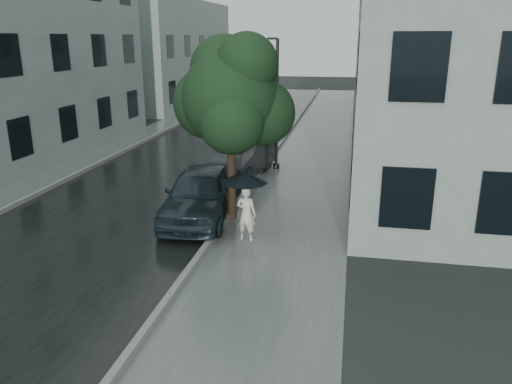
% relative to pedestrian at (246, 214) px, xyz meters
% --- Properties ---
extents(ground, '(120.00, 120.00, 0.00)m').
position_rel_pedestrian_xyz_m(ground, '(0.68, -2.00, -0.76)').
color(ground, black).
rests_on(ground, ground).
extents(sidewalk, '(3.50, 60.00, 0.01)m').
position_rel_pedestrian_xyz_m(sidewalk, '(0.93, 10.00, -0.75)').
color(sidewalk, slate).
rests_on(sidewalk, ground).
extents(kerb_near, '(0.15, 60.00, 0.15)m').
position_rel_pedestrian_xyz_m(kerb_near, '(-0.89, 10.00, -0.68)').
color(kerb_near, slate).
rests_on(kerb_near, ground).
extents(asphalt_road, '(6.85, 60.00, 0.00)m').
position_rel_pedestrian_xyz_m(asphalt_road, '(-4.39, 10.00, -0.75)').
color(asphalt_road, black).
rests_on(asphalt_road, ground).
extents(kerb_far, '(0.15, 60.00, 0.15)m').
position_rel_pedestrian_xyz_m(kerb_far, '(-7.89, 10.00, -0.68)').
color(kerb_far, slate).
rests_on(kerb_far, ground).
extents(sidewalk_far, '(1.70, 60.00, 0.01)m').
position_rel_pedestrian_xyz_m(sidewalk_far, '(-8.82, 10.00, -0.75)').
color(sidewalk_far, '#4C5451').
rests_on(sidewalk_far, ground).
extents(building_near, '(7.02, 36.00, 9.00)m').
position_rel_pedestrian_xyz_m(building_near, '(6.15, 17.50, 3.74)').
color(building_near, '#8E9B95').
rests_on(building_near, ground).
extents(building_far_b, '(7.02, 18.00, 8.00)m').
position_rel_pedestrian_xyz_m(building_far_b, '(-13.09, 28.00, 3.24)').
color(building_far_b, '#8E9B95').
rests_on(building_far_b, ground).
extents(pedestrian, '(0.60, 0.45, 1.50)m').
position_rel_pedestrian_xyz_m(pedestrian, '(0.00, 0.00, 0.00)').
color(pedestrian, beige).
rests_on(pedestrian, sidewalk).
extents(umbrella, '(1.61, 1.61, 1.02)m').
position_rel_pedestrian_xyz_m(umbrella, '(-0.03, -0.03, 1.01)').
color(umbrella, black).
rests_on(umbrella, ground).
extents(street_tree, '(3.60, 3.27, 5.38)m').
position_rel_pedestrian_xyz_m(street_tree, '(-0.77, 1.67, 2.87)').
color(street_tree, '#332619').
rests_on(street_tree, ground).
extents(lamp_post, '(0.82, 0.46, 5.28)m').
position_rel_pedestrian_xyz_m(lamp_post, '(-0.53, 7.67, 2.26)').
color(lamp_post, black).
rests_on(lamp_post, ground).
extents(car_near, '(2.21, 4.66, 1.54)m').
position_rel_pedestrian_xyz_m(car_near, '(-1.72, 1.44, 0.02)').
color(car_near, '#1B2A2F').
rests_on(car_near, ground).
extents(car_far, '(2.10, 4.34, 1.37)m').
position_rel_pedestrian_xyz_m(car_far, '(-1.52, 6.52, -0.06)').
color(car_far, '#24272A').
rests_on(car_far, ground).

